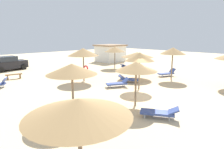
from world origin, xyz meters
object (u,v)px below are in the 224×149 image
(bench_0, at_px, (14,75))
(parasol_3, at_px, (140,57))
(parasol_0, at_px, (173,51))
(parked_car, at_px, (9,64))
(lounger_4, at_px, (127,66))
(lounger_7, at_px, (160,112))
(parasol_2, at_px, (79,108))
(parasol_1, at_px, (137,55))
(parasol_9, at_px, (72,69))
(beach_cabana, at_px, (110,53))
(parasol_7, at_px, (136,67))
(parasol_4, at_px, (115,49))
(parasol_8, at_px, (83,52))
(lounger_1, at_px, (128,79))
(lounger_3, at_px, (118,83))
(lounger_0, at_px, (167,73))

(bench_0, bearing_deg, parasol_3, -61.36)
(parasol_0, relative_size, parked_car, 0.74)
(parasol_3, bearing_deg, lounger_4, 47.22)
(bench_0, bearing_deg, lounger_7, -81.12)
(parasol_2, distance_m, lounger_4, 20.08)
(parasol_1, bearing_deg, parasol_9, -160.13)
(parasol_3, relative_size, parasol_9, 1.06)
(parasol_3, relative_size, beach_cabana, 0.68)
(parasol_9, bearing_deg, parasol_7, -22.03)
(parasol_7, bearing_deg, parasol_4, 50.19)
(parasol_2, distance_m, lounger_7, 5.99)
(parasol_3, height_order, lounger_7, parasol_3)
(parasol_8, bearing_deg, lounger_4, 13.07)
(parasol_9, height_order, lounger_1, parasol_9)
(parasol_0, height_order, lounger_7, parasol_0)
(parasol_4, height_order, beach_cabana, parasol_4)
(lounger_4, bearing_deg, lounger_3, -142.79)
(parasol_1, height_order, lounger_7, parasol_1)
(bench_0, distance_m, parked_car, 5.72)
(parasol_4, distance_m, lounger_0, 7.71)
(parasol_7, distance_m, parasol_8, 7.55)
(lounger_1, bearing_deg, parasol_8, 128.37)
(lounger_3, bearing_deg, parasol_4, 46.65)
(parasol_8, height_order, lounger_4, parasol_8)
(parasol_8, distance_m, parasol_9, 7.81)
(parasol_7, bearing_deg, parasol_0, 14.04)
(parked_car, bearing_deg, parasol_3, -73.98)
(lounger_3, bearing_deg, parasol_9, -158.48)
(parasol_9, height_order, bench_0, parasol_9)
(parasol_8, relative_size, beach_cabana, 0.71)
(lounger_3, xyz_separation_m, lounger_4, (7.35, 5.58, -0.01))
(lounger_4, xyz_separation_m, lounger_7, (-10.21, -11.30, -0.00))
(parasol_0, relative_size, beach_cabana, 0.72)
(lounger_3, bearing_deg, parasol_8, 101.61)
(parasol_0, height_order, parasol_8, parasol_0)
(parasol_7, relative_size, lounger_0, 1.36)
(parasol_3, bearing_deg, parasol_2, -150.73)
(parasol_3, relative_size, parasol_8, 0.96)
(lounger_7, bearing_deg, lounger_0, 28.04)
(parasol_2, distance_m, parasol_3, 10.44)
(lounger_1, distance_m, lounger_7, 7.74)
(lounger_0, height_order, beach_cabana, beach_cabana)
(parasol_8, xyz_separation_m, lounger_7, (-2.09, -9.42, -2.37))
(parked_car, bearing_deg, parasol_9, -96.01)
(parasol_7, height_order, bench_0, parasol_7)
(parasol_7, distance_m, lounger_1, 6.20)
(parasol_9, distance_m, lounger_4, 15.46)
(parasol_8, relative_size, lounger_4, 1.56)
(parasol_0, distance_m, lounger_1, 5.03)
(parasol_2, relative_size, lounger_1, 1.41)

